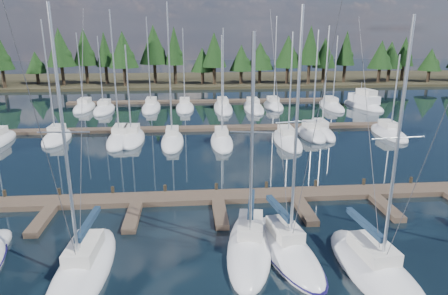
{
  "coord_description": "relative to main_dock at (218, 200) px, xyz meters",
  "views": [
    {
      "loc": [
        -1.89,
        -10.1,
        12.54
      ],
      "look_at": [
        0.87,
        22.0,
        2.93
      ],
      "focal_mm": 32.0,
      "sensor_mm": 36.0,
      "label": 1
    }
  ],
  "objects": [
    {
      "name": "front_sailboat_4",
      "position": [
        3.48,
        -7.39,
        0.09
      ],
      "size": [
        4.05,
        8.89,
        14.45
      ],
      "color": "silver",
      "rests_on": "ground"
    },
    {
      "name": "back_docks",
      "position": [
        0.0,
        32.23,
        -0.0
      ],
      "size": [
        50.0,
        21.8,
        0.4
      ],
      "color": "brown",
      "rests_on": "ground"
    },
    {
      "name": "main_dock",
      "position": [
        0.0,
        0.0,
        0.0
      ],
      "size": [
        44.0,
        6.13,
        0.9
      ],
      "color": "brown",
      "rests_on": "ground"
    },
    {
      "name": "front_sailboat_3",
      "position": [
        1.43,
        -6.71,
        0.08
      ],
      "size": [
        4.22,
        9.51,
        13.24
      ],
      "color": "silver",
      "rests_on": "ground"
    },
    {
      "name": "far_shore",
      "position": [
        0.0,
        72.64,
        0.1
      ],
      "size": [
        220.0,
        30.0,
        0.6
      ],
      "primitive_type": "cube",
      "color": "#312C1B",
      "rests_on": "ground"
    },
    {
      "name": "ground",
      "position": [
        0.0,
        12.64,
        -0.2
      ],
      "size": [
        260.0,
        260.0,
        0.0
      ],
      "primitive_type": "plane",
      "color": "black",
      "rests_on": "ground"
    },
    {
      "name": "front_sailboat_2",
      "position": [
        -7.74,
        -8.53,
        0.09
      ],
      "size": [
        3.16,
        9.29,
        14.44
      ],
      "color": "silver",
      "rests_on": "ground"
    },
    {
      "name": "motor_yacht_right",
      "position": [
        26.88,
        35.96,
        0.33
      ],
      "size": [
        5.26,
        10.31,
        4.93
      ],
      "color": "silver",
      "rests_on": "ground"
    },
    {
      "name": "tree_line",
      "position": [
        -0.44,
        62.81,
        7.07
      ],
      "size": [
        183.21,
        11.01,
        12.82
      ],
      "color": "black",
      "rests_on": "far_shore"
    },
    {
      "name": "back_sailboat_rows",
      "position": [
        -0.26,
        27.22,
        0.06
      ],
      "size": [
        48.84,
        31.37,
        16.0
      ],
      "color": "silver",
      "rests_on": "ground"
    },
    {
      "name": "front_sailboat_5",
      "position": [
        7.67,
        -9.86,
        0.08
      ],
      "size": [
        3.81,
        9.13,
        13.94
      ],
      "color": "silver",
      "rests_on": "ground"
    }
  ]
}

